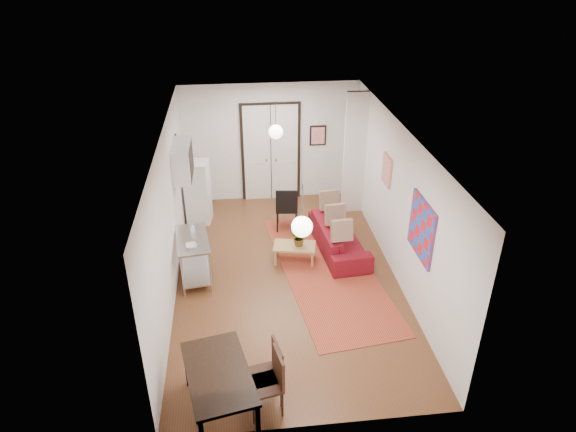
{
  "coord_description": "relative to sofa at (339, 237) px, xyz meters",
  "views": [
    {
      "loc": [
        -0.9,
        -8.17,
        5.82
      ],
      "look_at": [
        0.05,
        0.16,
        1.25
      ],
      "focal_mm": 32.0,
      "sensor_mm": 36.0,
      "label": 1
    }
  ],
  "objects": [
    {
      "name": "soap_bottle",
      "position": [
        -2.95,
        -0.44,
        0.67
      ],
      "size": [
        0.09,
        0.09,
        0.18
      ],
      "primitive_type": "imported",
      "rotation": [
        0.0,
        0.0,
        0.13
      ],
      "color": "teal",
      "rests_on": "kitchen_counter"
    },
    {
      "name": "pendant_back",
      "position": [
        -1.2,
        1.16,
        1.95
      ],
      "size": [
        0.3,
        0.3,
        0.8
      ],
      "color": "white",
      "rests_on": "ceiling"
    },
    {
      "name": "potted_plant",
      "position": [
        -0.88,
        -0.32,
        0.25
      ],
      "size": [
        0.38,
        0.34,
        0.36
      ],
      "primitive_type": "imported",
      "rotation": [
        0.0,
        0.0,
        -0.2
      ],
      "color": "#356E31",
      "rests_on": "coffee_table"
    },
    {
      "name": "wall_left",
      "position": [
        -3.3,
        -0.84,
        1.14
      ],
      "size": [
        0.02,
        7.0,
        2.9
      ],
      "primitive_type": "cube",
      "color": "silver",
      "rests_on": "floor"
    },
    {
      "name": "black_side_chair",
      "position": [
        -0.98,
        1.13,
        0.31
      ],
      "size": [
        0.53,
        0.53,
        1.04
      ],
      "rotation": [
        0.0,
        0.0,
        3.02
      ],
      "color": "black",
      "rests_on": "floor"
    },
    {
      "name": "dining_chair_near",
      "position": [
        -1.85,
        -3.73,
        0.26
      ],
      "size": [
        0.55,
        0.7,
        0.97
      ],
      "rotation": [
        0.0,
        0.0,
        -1.37
      ],
      "color": "#331B10",
      "rests_on": "floor"
    },
    {
      "name": "bowl",
      "position": [
        -2.95,
        -0.99,
        0.61
      ],
      "size": [
        0.23,
        0.23,
        0.05
      ],
      "primitive_type": "imported",
      "rotation": [
        0.0,
        0.0,
        0.13
      ],
      "color": "silver",
      "rests_on": "kitchen_counter"
    },
    {
      "name": "double_doors",
      "position": [
        -1.2,
        2.61,
        0.89
      ],
      "size": [
        1.44,
        0.06,
        2.5
      ],
      "primitive_type": "cube",
      "color": "silver",
      "rests_on": "wall_back"
    },
    {
      "name": "painting_abstract",
      "position": [
        0.88,
        -0.04,
        1.49
      ],
      "size": [
        0.05,
        0.5,
        0.6
      ],
      "primitive_type": "cube",
      "color": "white",
      "rests_on": "wall_right"
    },
    {
      "name": "print_left",
      "position": [
        -3.27,
        1.16,
        1.64
      ],
      "size": [
        0.03,
        0.44,
        0.54
      ],
      "primitive_type": "cube",
      "color": "#9B6440",
      "rests_on": "wall_left"
    },
    {
      "name": "coffee_table",
      "position": [
        -0.98,
        -0.32,
        0.02
      ],
      "size": [
        0.91,
        0.62,
        0.37
      ],
      "rotation": [
        0.0,
        0.0,
        -0.2
      ],
      "color": "tan",
      "rests_on": "floor"
    },
    {
      "name": "sofa",
      "position": [
        0.0,
        0.0,
        0.0
      ],
      "size": [
        1.0,
        2.15,
        0.61
      ],
      "primitive_type": "imported",
      "rotation": [
        0.0,
        0.0,
        1.66
      ],
      "color": "maroon",
      "rests_on": "floor"
    },
    {
      "name": "floor",
      "position": [
        -1.2,
        -0.84,
        -0.31
      ],
      "size": [
        7.0,
        7.0,
        0.0
      ],
      "primitive_type": "plane",
      "color": "brown",
      "rests_on": "ground"
    },
    {
      "name": "wall_right",
      "position": [
        0.9,
        -0.84,
        1.14
      ],
      "size": [
        0.02,
        7.0,
        2.9
      ],
      "primitive_type": "cube",
      "color": "silver",
      "rests_on": "floor"
    },
    {
      "name": "dining_chair_far",
      "position": [
        -1.85,
        -3.9,
        0.26
      ],
      "size": [
        0.55,
        0.7,
        0.97
      ],
      "rotation": [
        0.0,
        0.0,
        -1.37
      ],
      "color": "#331B10",
      "rests_on": "floor"
    },
    {
      "name": "kilim_rug",
      "position": [
        -0.37,
        -0.73,
        -0.3
      ],
      "size": [
        2.23,
        4.65,
        0.01
      ],
      "primitive_type": "cube",
      "rotation": [
        0.0,
        0.0,
        0.13
      ],
      "color": "#B0412C",
      "rests_on": "floor"
    },
    {
      "name": "kitchen_counter",
      "position": [
        -2.95,
        -0.69,
        0.26
      ],
      "size": [
        0.72,
        1.22,
        0.89
      ],
      "rotation": [
        0.0,
        0.0,
        0.13
      ],
      "color": "silver",
      "rests_on": "floor"
    },
    {
      "name": "wall_front",
      "position": [
        -1.2,
        -4.34,
        1.14
      ],
      "size": [
        4.2,
        0.02,
        2.9
      ],
      "primitive_type": "cube",
      "color": "silver",
      "rests_on": "floor"
    },
    {
      "name": "stub_partition",
      "position": [
        0.65,
        1.71,
        1.14
      ],
      "size": [
        0.5,
        0.1,
        2.9
      ],
      "primitive_type": "cube",
      "color": "silver",
      "rests_on": "floor"
    },
    {
      "name": "painting_popart",
      "position": [
        0.88,
        -2.09,
        1.34
      ],
      "size": [
        0.05,
        1.0,
        1.0
      ],
      "primitive_type": "cube",
      "color": "red",
      "rests_on": "wall_right"
    },
    {
      "name": "poster_back",
      "position": [
        -0.05,
        2.63,
        1.29
      ],
      "size": [
        0.4,
        0.03,
        0.5
      ],
      "primitive_type": "cube",
      "color": "red",
      "rests_on": "wall_back"
    },
    {
      "name": "pendant_front",
      "position": [
        -1.2,
        -2.84,
        1.95
      ],
      "size": [
        0.3,
        0.3,
        0.8
      ],
      "color": "white",
      "rests_on": "ceiling"
    },
    {
      "name": "wall_back",
      "position": [
        -1.2,
        2.66,
        1.14
      ],
      "size": [
        4.2,
        0.02,
        2.9
      ],
      "primitive_type": "cube",
      "color": "silver",
      "rests_on": "floor"
    },
    {
      "name": "ceiling",
      "position": [
        -1.2,
        -0.84,
        2.59
      ],
      "size": [
        4.2,
        7.0,
        0.02
      ],
      "primitive_type": "cube",
      "color": "silver",
      "rests_on": "wall_back"
    },
    {
      "name": "wall_cabinet",
      "position": [
        -3.12,
        0.66,
        1.59
      ],
      "size": [
        0.35,
        1.0,
        0.7
      ],
      "primitive_type": "cube",
      "color": "silver",
      "rests_on": "wall_left"
    },
    {
      "name": "dining_table",
      "position": [
        -2.45,
        -3.99,
        0.39
      ],
      "size": [
        1.08,
        1.55,
        0.78
      ],
      "rotation": [
        0.0,
        0.0,
        0.2
      ],
      "color": "black",
      "rests_on": "floor"
    },
    {
      "name": "fridge",
      "position": [
        -2.95,
        1.6,
        0.43
      ],
      "size": [
        0.59,
        0.59,
        1.47
      ],
      "primitive_type": "cube",
      "rotation": [
        0.0,
        0.0,
        -0.14
      ],
      "color": "white",
      "rests_on": "floor"
    }
  ]
}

